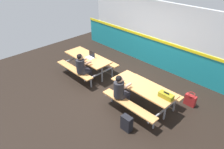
{
  "coord_description": "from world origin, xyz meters",
  "views": [
    {
      "loc": [
        4.22,
        -4.16,
        4.12
      ],
      "look_at": [
        0.0,
        -0.03,
        0.55
      ],
      "focal_mm": 32.85,
      "sensor_mm": 36.0,
      "label": 1
    }
  ],
  "objects_px": {
    "student_nearer": "(83,66)",
    "toolbox_grey": "(166,96)",
    "student_further": "(121,89)",
    "laptop_silver": "(91,56)",
    "backpack_dark": "(127,123)",
    "tote_bag_bright": "(190,100)",
    "picnic_table_left": "(88,60)",
    "picnic_table_right": "(143,91)"
  },
  "relations": [
    {
      "from": "student_further",
      "to": "laptop_silver",
      "type": "xyz_separation_m",
      "value": [
        -2.15,
        0.65,
        0.08
      ]
    },
    {
      "from": "picnic_table_right",
      "to": "toolbox_grey",
      "type": "bearing_deg",
      "value": -0.3
    },
    {
      "from": "picnic_table_right",
      "to": "tote_bag_bright",
      "type": "xyz_separation_m",
      "value": [
        1.0,
        1.11,
        -0.38
      ]
    },
    {
      "from": "tote_bag_bright",
      "to": "student_further",
      "type": "bearing_deg",
      "value": -129.75
    },
    {
      "from": "picnic_table_left",
      "to": "tote_bag_bright",
      "type": "distance_m",
      "value": 3.85
    },
    {
      "from": "student_nearer",
      "to": "backpack_dark",
      "type": "xyz_separation_m",
      "value": [
        2.57,
        -0.54,
        -0.49
      ]
    },
    {
      "from": "backpack_dark",
      "to": "tote_bag_bright",
      "type": "xyz_separation_m",
      "value": [
        0.68,
        2.15,
        -0.02
      ]
    },
    {
      "from": "student_further",
      "to": "backpack_dark",
      "type": "relative_size",
      "value": 2.74
    },
    {
      "from": "student_nearer",
      "to": "toolbox_grey",
      "type": "relative_size",
      "value": 3.02
    },
    {
      "from": "toolbox_grey",
      "to": "backpack_dark",
      "type": "xyz_separation_m",
      "value": [
        -0.44,
        -1.04,
        -0.6
      ]
    },
    {
      "from": "picnic_table_left",
      "to": "student_nearer",
      "type": "relative_size",
      "value": 1.63
    },
    {
      "from": "picnic_table_right",
      "to": "laptop_silver",
      "type": "xyz_separation_m",
      "value": [
        -2.54,
        0.1,
        0.21
      ]
    },
    {
      "from": "laptop_silver",
      "to": "backpack_dark",
      "type": "relative_size",
      "value": 0.73
    },
    {
      "from": "student_nearer",
      "to": "student_further",
      "type": "relative_size",
      "value": 1.0
    },
    {
      "from": "picnic_table_left",
      "to": "student_further",
      "type": "relative_size",
      "value": 1.63
    },
    {
      "from": "student_nearer",
      "to": "laptop_silver",
      "type": "relative_size",
      "value": 3.76
    },
    {
      "from": "laptop_silver",
      "to": "tote_bag_bright",
      "type": "bearing_deg",
      "value": 16.02
    },
    {
      "from": "laptop_silver",
      "to": "tote_bag_bright",
      "type": "xyz_separation_m",
      "value": [
        3.54,
        1.02,
        -0.59
      ]
    },
    {
      "from": "student_nearer",
      "to": "backpack_dark",
      "type": "relative_size",
      "value": 2.74
    },
    {
      "from": "picnic_table_left",
      "to": "laptop_silver",
      "type": "distance_m",
      "value": 0.26
    },
    {
      "from": "picnic_table_left",
      "to": "laptop_silver",
      "type": "height_order",
      "value": "laptop_silver"
    },
    {
      "from": "picnic_table_left",
      "to": "student_nearer",
      "type": "height_order",
      "value": "student_nearer"
    },
    {
      "from": "backpack_dark",
      "to": "student_further",
      "type": "bearing_deg",
      "value": 145.36
    },
    {
      "from": "toolbox_grey",
      "to": "student_further",
      "type": "bearing_deg",
      "value": -154.3
    },
    {
      "from": "laptop_silver",
      "to": "picnic_table_right",
      "type": "bearing_deg",
      "value": -2.16
    },
    {
      "from": "picnic_table_left",
      "to": "student_nearer",
      "type": "xyz_separation_m",
      "value": [
        0.43,
        -0.56,
        0.13
      ]
    },
    {
      "from": "picnic_table_left",
      "to": "toolbox_grey",
      "type": "bearing_deg",
      "value": -1.05
    },
    {
      "from": "student_nearer",
      "to": "tote_bag_bright",
      "type": "relative_size",
      "value": 2.81
    },
    {
      "from": "student_nearer",
      "to": "student_further",
      "type": "xyz_separation_m",
      "value": [
        1.87,
        -0.05,
        0.0
      ]
    },
    {
      "from": "picnic_table_right",
      "to": "laptop_silver",
      "type": "height_order",
      "value": "laptop_silver"
    },
    {
      "from": "student_further",
      "to": "backpack_dark",
      "type": "bearing_deg",
      "value": -34.64
    },
    {
      "from": "student_nearer",
      "to": "laptop_silver",
      "type": "height_order",
      "value": "student_nearer"
    },
    {
      "from": "picnic_table_left",
      "to": "picnic_table_right",
      "type": "relative_size",
      "value": 1.0
    },
    {
      "from": "picnic_table_right",
      "to": "backpack_dark",
      "type": "bearing_deg",
      "value": -73.2
    },
    {
      "from": "tote_bag_bright",
      "to": "laptop_silver",
      "type": "bearing_deg",
      "value": -163.98
    },
    {
      "from": "toolbox_grey",
      "to": "tote_bag_bright",
      "type": "distance_m",
      "value": 1.3
    },
    {
      "from": "picnic_table_right",
      "to": "laptop_silver",
      "type": "relative_size",
      "value": 6.11
    },
    {
      "from": "picnic_table_left",
      "to": "picnic_table_right",
      "type": "height_order",
      "value": "same"
    },
    {
      "from": "student_nearer",
      "to": "toolbox_grey",
      "type": "bearing_deg",
      "value": 9.35
    },
    {
      "from": "laptop_silver",
      "to": "toolbox_grey",
      "type": "height_order",
      "value": "laptop_silver"
    },
    {
      "from": "laptop_silver",
      "to": "student_nearer",
      "type": "bearing_deg",
      "value": -64.47
    },
    {
      "from": "picnic_table_right",
      "to": "toolbox_grey",
      "type": "height_order",
      "value": "toolbox_grey"
    }
  ]
}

